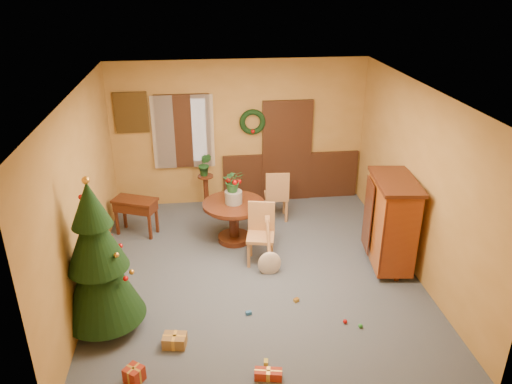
{
  "coord_description": "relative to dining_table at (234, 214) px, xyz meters",
  "views": [
    {
      "loc": [
        -0.79,
        -6.69,
        4.44
      ],
      "look_at": [
        0.05,
        0.4,
        1.23
      ],
      "focal_mm": 35.0,
      "sensor_mm": 36.0,
      "label": 1
    }
  ],
  "objects": [
    {
      "name": "christmas_tree",
      "position": [
        -1.89,
        -2.14,
        0.53
      ],
      "size": [
        1.07,
        1.07,
        2.2
      ],
      "color": "#382111",
      "rests_on": "floor"
    },
    {
      "name": "toy_c",
      "position": [
        0.15,
        -3.08,
        -0.49
      ],
      "size": [
        0.06,
        0.09,
        0.05
      ],
      "primitive_type": "cube",
      "rotation": [
        0.0,
        0.0,
        1.39
      ],
      "color": "gold",
      "rests_on": "floor"
    },
    {
      "name": "chair_far",
      "position": [
        0.87,
        0.71,
        0.02
      ],
      "size": [
        0.46,
        0.46,
        1.01
      ],
      "color": "#99623D",
      "rests_on": "floor"
    },
    {
      "name": "centerpiece_plant",
      "position": [
        0.0,
        0.0,
        0.64
      ],
      "size": [
        0.36,
        0.31,
        0.4
      ],
      "primitive_type": "imported",
      "color": "#1E4C23",
      "rests_on": "urn"
    },
    {
      "name": "gift_c",
      "position": [
        -1.67,
        -2.08,
        -0.44
      ],
      "size": [
        0.35,
        0.34,
        0.16
      ],
      "color": "brown",
      "rests_on": "floor"
    },
    {
      "name": "gift_a",
      "position": [
        -0.97,
        -2.62,
        -0.44
      ],
      "size": [
        0.33,
        0.26,
        0.16
      ],
      "color": "brown",
      "rests_on": "floor"
    },
    {
      "name": "plant_stand",
      "position": [
        -0.45,
        1.18,
        -0.03
      ],
      "size": [
        0.31,
        0.31,
        0.79
      ],
      "color": "black",
      "rests_on": "floor"
    },
    {
      "name": "toy_e",
      "position": [
        0.76,
        -1.89,
        -0.49
      ],
      "size": [
        0.09,
        0.08,
        0.05
      ],
      "primitive_type": "cube",
      "rotation": [
        0.0,
        0.0,
        0.55
      ],
      "color": "gold",
      "rests_on": "floor"
    },
    {
      "name": "guitar",
      "position": [
        0.47,
        -1.11,
        -0.08
      ],
      "size": [
        0.42,
        0.6,
        0.86
      ],
      "primitive_type": null,
      "rotation": [
        -0.49,
        0.0,
        0.1
      ],
      "color": "beige",
      "rests_on": "floor"
    },
    {
      "name": "toy_a",
      "position": [
        0.04,
        -2.11,
        -0.49
      ],
      "size": [
        0.09,
        0.07,
        0.05
      ],
      "primitive_type": "cube",
      "rotation": [
        0.0,
        0.0,
        0.24
      ],
      "color": "#235A98",
      "rests_on": "floor"
    },
    {
      "name": "gift_d",
      "position": [
        0.14,
        -3.32,
        -0.46
      ],
      "size": [
        0.34,
        0.19,
        0.12
      ],
      "color": "maroon",
      "rests_on": "floor"
    },
    {
      "name": "urn",
      "position": [
        0.0,
        0.0,
        0.33
      ],
      "size": [
        0.3,
        0.3,
        0.22
      ],
      "primitive_type": "cylinder",
      "color": "slate",
      "rests_on": "dining_table"
    },
    {
      "name": "writing_desk",
      "position": [
        -1.73,
        0.47,
        -0.0
      ],
      "size": [
        0.86,
        0.65,
        0.69
      ],
      "color": "black",
      "rests_on": "floor"
    },
    {
      "name": "dining_table",
      "position": [
        0.0,
        0.0,
        0.0
      ],
      "size": [
        1.08,
        1.08,
        0.74
      ],
      "color": "black",
      "rests_on": "floor"
    },
    {
      "name": "toy_b",
      "position": [
        1.51,
        -2.57,
        -0.49
      ],
      "size": [
        0.06,
        0.06,
        0.06
      ],
      "primitive_type": "sphere",
      "color": "#24852E",
      "rests_on": "floor"
    },
    {
      "name": "sideboard",
      "position": [
        2.41,
        -1.07,
        0.29
      ],
      "size": [
        0.75,
        1.24,
        1.51
      ],
      "color": "#541709",
      "rests_on": "floor"
    },
    {
      "name": "chair_near",
      "position": [
        0.39,
        -0.68,
        0.02
      ],
      "size": [
        0.51,
        0.51,
        1.01
      ],
      "color": "#99623D",
      "rests_on": "floor"
    },
    {
      "name": "stand_plant",
      "position": [
        -0.45,
        1.18,
        0.5
      ],
      "size": [
        0.3,
        0.27,
        0.46
      ],
      "primitive_type": "imported",
      "rotation": [
        0.0,
        0.0,
        -0.3
      ],
      "color": "#19471E",
      "rests_on": "plant_stand"
    },
    {
      "name": "room_envelope",
      "position": [
        0.47,
        1.64,
        0.6
      ],
      "size": [
        5.5,
        5.5,
        5.5
      ],
      "color": "#394153",
      "rests_on": "ground"
    },
    {
      "name": "toy_d",
      "position": [
        1.33,
        -2.45,
        -0.49
      ],
      "size": [
        0.06,
        0.06,
        0.06
      ],
      "primitive_type": "sphere",
      "color": "#AE0D0B",
      "rests_on": "floor"
    },
    {
      "name": "gift_b",
      "position": [
        -1.42,
        -3.18,
        -0.42
      ],
      "size": [
        0.27,
        0.27,
        0.2
      ],
      "color": "maroon",
      "rests_on": "floor"
    }
  ]
}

